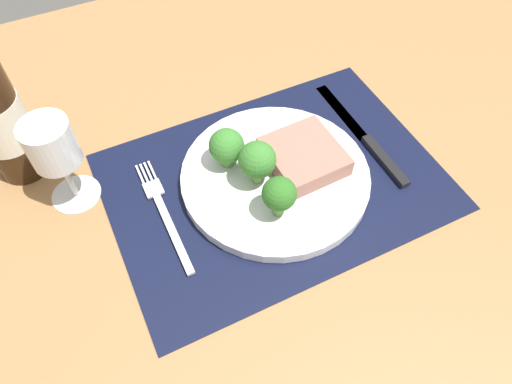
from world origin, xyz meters
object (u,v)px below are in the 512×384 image
Objects in this scene: steak at (305,158)px; knife at (368,140)px; plate at (275,177)px; fork at (164,213)px; wine_glass at (53,149)px.

steak reaches higher than knife.
plate is 15.80cm from fork.
wine_glass reaches higher than plate.
wine_glass is (-41.08, 9.29, 8.75)cm from knife.
plate is 2.61× the size of steak.
knife reaches higher than fork.
fork is at bearing -40.85° from wine_glass.
knife is 43.02cm from wine_glass.
steak reaches higher than plate.
plate is at bearing -179.91° from knife.
fork is (-15.73, 1.42, -0.55)cm from plate.
fork is 0.83× the size of knife.
plate is 4.83cm from steak.
knife is (11.33, 0.81, -2.66)cm from steak.
wine_glass reaches higher than fork.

